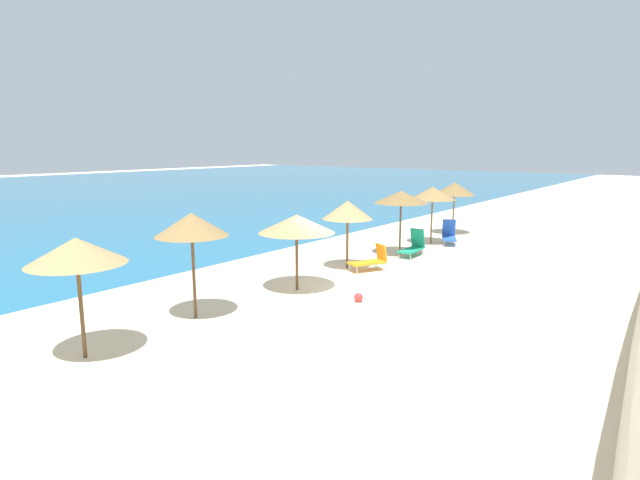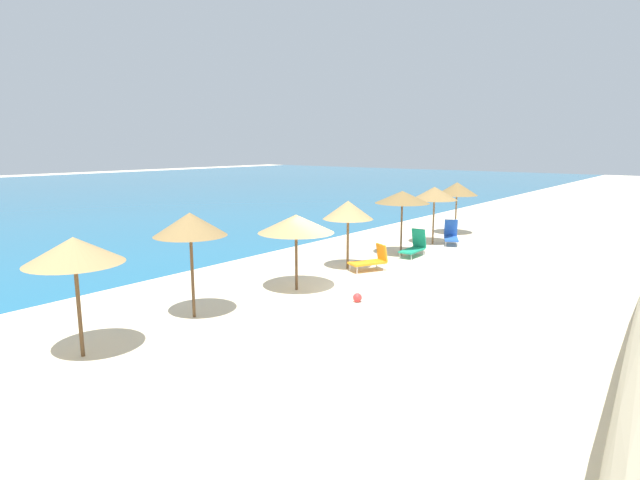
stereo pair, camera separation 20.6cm
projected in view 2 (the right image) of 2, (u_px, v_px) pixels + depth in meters
name	position (u px, v px, depth m)	size (l,w,h in m)	color
ground_plane	(344.00, 291.00, 16.81)	(160.00, 160.00, 0.00)	beige
beach_umbrella_2	(74.00, 251.00, 11.21)	(2.10, 2.10, 2.72)	brown
beach_umbrella_3	(190.00, 225.00, 13.83)	(1.97, 1.97, 2.90)	brown
beach_umbrella_4	(296.00, 224.00, 16.61)	(2.46, 2.46, 2.48)	brown
beach_umbrella_5	(348.00, 210.00, 19.54)	(1.92, 1.92, 2.61)	brown
beach_umbrella_6	(402.00, 197.00, 21.87)	(2.31, 2.31, 2.77)	brown
beach_umbrella_7	(434.00, 193.00, 24.44)	(2.15, 2.15, 2.74)	brown
beach_umbrella_8	(457.00, 189.00, 27.19)	(2.15, 2.15, 2.76)	brown
lounge_chair_0	(451.00, 235.00, 24.71)	(1.51, 1.18, 1.15)	blue
lounge_chair_1	(371.00, 260.00, 19.52)	(1.54, 1.20, 0.98)	orange
lounge_chair_2	(414.00, 246.00, 22.09)	(1.50, 0.67, 1.14)	#199972
beach_ball	(357.00, 298.00, 15.64)	(0.28, 0.28, 0.28)	red
cooler_box	(477.00, 270.00, 18.99)	(0.43, 0.36, 0.32)	white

